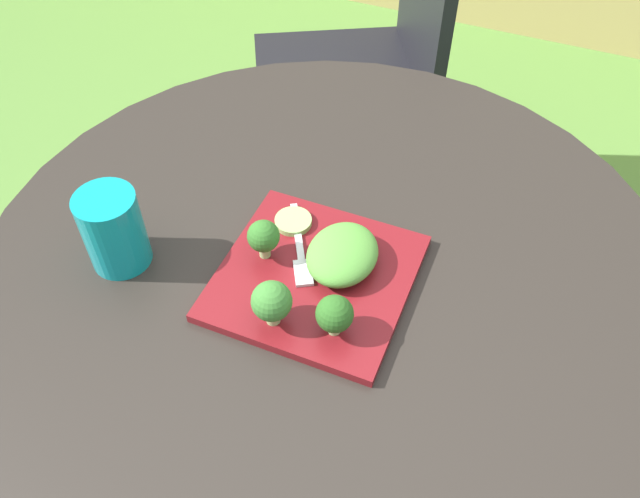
% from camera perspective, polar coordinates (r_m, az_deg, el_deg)
% --- Properties ---
extents(ground_plane, '(12.00, 12.00, 0.00)m').
position_cam_1_polar(ground_plane, '(1.55, 0.44, -18.48)').
color(ground_plane, '#568438').
extents(patio_table, '(1.00, 1.00, 0.73)m').
position_cam_1_polar(patio_table, '(1.11, 0.59, -8.46)').
color(patio_table, '#28231E').
rests_on(patio_table, ground_plane).
extents(patio_chair, '(0.60, 0.60, 0.90)m').
position_cam_1_polar(patio_chair, '(1.74, 5.00, 17.23)').
color(patio_chair, black).
rests_on(patio_chair, ground_plane).
extents(salad_plate, '(0.25, 0.25, 0.01)m').
position_cam_1_polar(salad_plate, '(0.89, -0.72, -2.40)').
color(salad_plate, maroon).
rests_on(salad_plate, patio_table).
extents(drinking_glass, '(0.08, 0.08, 0.12)m').
position_cam_1_polar(drinking_glass, '(0.93, -17.48, 1.32)').
color(drinking_glass, '#0F8C93').
rests_on(drinking_glass, patio_table).
extents(fork, '(0.09, 0.14, 0.00)m').
position_cam_1_polar(fork, '(0.91, -1.74, -0.20)').
color(fork, silver).
rests_on(fork, salad_plate).
extents(lettuce_mound, '(0.09, 0.12, 0.04)m').
position_cam_1_polar(lettuce_mound, '(0.88, 1.97, -0.45)').
color(lettuce_mound, '#519338').
rests_on(lettuce_mound, salad_plate).
extents(broccoli_floret_0, '(0.05, 0.05, 0.07)m').
position_cam_1_polar(broccoli_floret_0, '(0.81, -4.24, -4.61)').
color(broccoli_floret_0, '#99B770').
rests_on(broccoli_floret_0, salad_plate).
extents(broccoli_floret_1, '(0.04, 0.04, 0.06)m').
position_cam_1_polar(broccoli_floret_1, '(0.89, -4.95, 1.07)').
color(broccoli_floret_1, '#99B770').
rests_on(broccoli_floret_1, salad_plate).
extents(broccoli_floret_2, '(0.05, 0.05, 0.06)m').
position_cam_1_polar(broccoli_floret_2, '(0.80, 1.28, -5.72)').
color(broccoli_floret_2, '#99B770').
rests_on(broccoli_floret_2, salad_plate).
extents(cucumber_slice_0, '(0.05, 0.05, 0.01)m').
position_cam_1_polar(cucumber_slice_0, '(0.95, -2.35, 2.43)').
color(cucumber_slice_0, '#8EB766').
rests_on(cucumber_slice_0, salad_plate).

